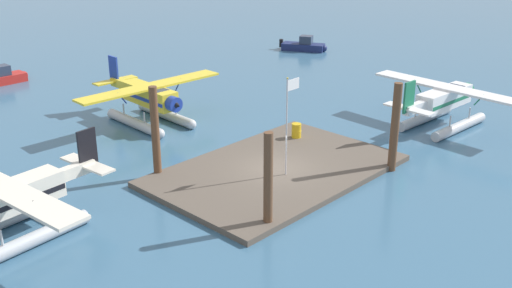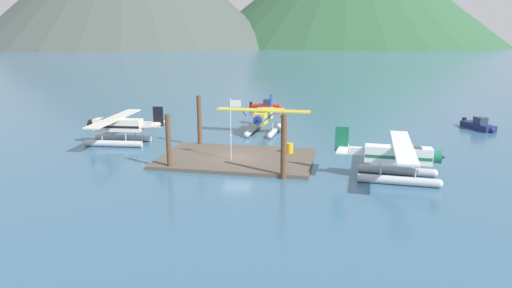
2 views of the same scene
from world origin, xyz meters
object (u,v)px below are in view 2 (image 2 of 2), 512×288
(flagpole, at_px, (232,121))
(boat_navy_open_east, at_px, (479,125))
(seaplane_cream_port_fwd, at_px, (118,128))
(fuel_drum, at_px, (290,148))
(seaplane_white_stbd_aft, at_px, (398,159))
(seaplane_yellow_bow_centre, at_px, (263,119))
(boat_red_open_north, at_px, (267,106))

(flagpole, bearing_deg, boat_navy_open_east, 37.73)
(seaplane_cream_port_fwd, xyz_separation_m, boat_navy_open_east, (37.53, 14.55, -1.09))
(fuel_drum, distance_m, seaplane_white_stbd_aft, 10.13)
(flagpole, height_order, seaplane_white_stbd_aft, flagpole)
(seaplane_white_stbd_aft, distance_m, seaplane_yellow_bow_centre, 19.18)
(fuel_drum, xyz_separation_m, seaplane_cream_port_fwd, (-17.38, 1.35, 0.84))
(flagpole, distance_m, boat_navy_open_east, 31.31)
(flagpole, xyz_separation_m, seaplane_yellow_bow_centre, (0.44, 12.38, -2.04))
(seaplane_yellow_bow_centre, bearing_deg, flagpole, -92.04)
(flagpole, xyz_separation_m, boat_red_open_north, (-2.06, 29.05, -3.13))
(fuel_drum, relative_size, seaplane_white_stbd_aft, 0.08)
(seaplane_white_stbd_aft, bearing_deg, boat_red_open_north, 116.22)
(seaplane_white_stbd_aft, bearing_deg, seaplane_yellow_bow_centre, 131.70)
(fuel_drum, bearing_deg, boat_red_open_north, 104.20)
(seaplane_yellow_bow_centre, relative_size, boat_navy_open_east, 2.32)
(boat_navy_open_east, bearing_deg, seaplane_white_stbd_aft, -118.60)
(fuel_drum, height_order, seaplane_white_stbd_aft, seaplane_white_stbd_aft)
(fuel_drum, distance_m, seaplane_cream_port_fwd, 17.45)
(fuel_drum, height_order, seaplane_cream_port_fwd, seaplane_cream_port_fwd)
(fuel_drum, distance_m, boat_navy_open_east, 25.67)
(fuel_drum, bearing_deg, boat_navy_open_east, 38.27)
(seaplane_yellow_bow_centre, distance_m, boat_navy_open_east, 25.13)
(fuel_drum, xyz_separation_m, seaplane_white_stbd_aft, (8.71, -5.10, 0.84))
(flagpole, relative_size, seaplane_cream_port_fwd, 0.50)
(fuel_drum, distance_m, seaplane_yellow_bow_centre, 10.10)
(fuel_drum, relative_size, boat_red_open_north, 0.18)
(flagpole, bearing_deg, seaplane_white_stbd_aft, -8.34)
(fuel_drum, relative_size, seaplane_yellow_bow_centre, 0.08)
(seaplane_yellow_bow_centre, distance_m, boat_red_open_north, 16.89)
(flagpole, xyz_separation_m, boat_navy_open_east, (24.64, 19.06, -3.13))
(seaplane_white_stbd_aft, relative_size, seaplane_cream_port_fwd, 1.00)
(seaplane_white_stbd_aft, xyz_separation_m, seaplane_cream_port_fwd, (-26.08, 6.45, 0.00))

